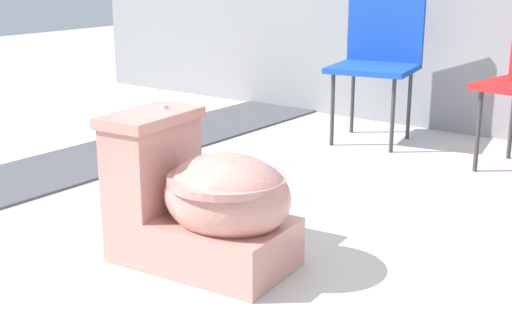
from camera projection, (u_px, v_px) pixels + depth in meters
ground_plane at (179, 276)px, 2.35m from camera, size 14.00×14.00×0.00m
gravel_strip at (52, 171)px, 3.48m from camera, size 0.56×8.00×0.01m
toilet at (203, 203)px, 2.38m from camera, size 0.66×0.44×0.52m
folding_chair_left at (379, 50)px, 4.00m from camera, size 0.51×0.51×0.83m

